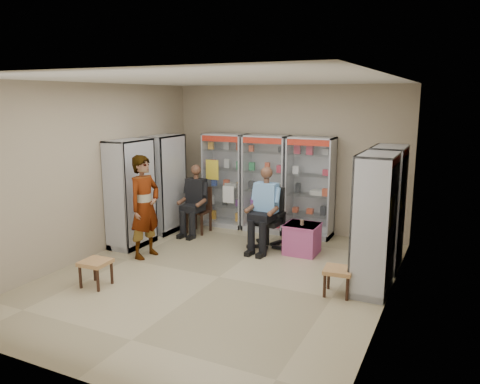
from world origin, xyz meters
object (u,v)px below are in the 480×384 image
at_px(cabinet_right_near, 374,224).
at_px(seated_shopkeeper, 267,211).
at_px(office_chair, 268,219).
at_px(pink_trunk, 302,239).
at_px(woven_stool_a, 338,281).
at_px(cabinet_back_mid, 266,184).
at_px(standing_man, 145,207).
at_px(cabinet_back_right, 310,187).
at_px(cabinet_back_left, 225,180).
at_px(woven_stool_b, 96,273).
at_px(cabinet_right_far, 386,208).
at_px(cabinet_left_near, 131,194).
at_px(wooden_chair, 198,210).
at_px(cabinet_left_far, 165,184).

relative_size(cabinet_right_near, seated_shopkeeper, 1.39).
height_order(office_chair, pink_trunk, office_chair).
xyz_separation_m(pink_trunk, woven_stool_a, (1.02, -1.49, -0.08)).
bearing_deg(cabinet_back_mid, standing_man, -117.42).
bearing_deg(seated_shopkeeper, cabinet_back_right, 71.03).
height_order(cabinet_back_left, woven_stool_a, cabinet_back_left).
distance_m(woven_stool_a, woven_stool_b, 3.54).
bearing_deg(cabinet_back_right, pink_trunk, -79.17).
relative_size(woven_stool_a, woven_stool_b, 0.99).
distance_m(cabinet_back_mid, cabinet_right_far, 2.82).
xyz_separation_m(cabinet_right_far, woven_stool_b, (-3.71, -2.70, -0.80)).
relative_size(cabinet_left_near, office_chair, 1.77).
height_order(cabinet_left_near, standing_man, cabinet_left_near).
height_order(cabinet_right_far, woven_stool_b, cabinet_right_far).
height_order(wooden_chair, woven_stool_b, wooden_chair).
relative_size(wooden_chair, woven_stool_b, 2.37).
relative_size(cabinet_back_left, cabinet_back_mid, 1.00).
xyz_separation_m(cabinet_back_right, cabinet_left_far, (-2.83, -0.93, 0.00)).
bearing_deg(cabinet_right_far, standing_man, 108.70).
xyz_separation_m(cabinet_back_left, cabinet_left_far, (-0.93, -0.93, 0.00)).
bearing_deg(woven_stool_a, cabinet_back_right, 115.47).
distance_m(cabinet_back_mid, cabinet_back_right, 0.95).
bearing_deg(pink_trunk, wooden_chair, 171.28).
distance_m(cabinet_left_near, woven_stool_a, 4.18).
xyz_separation_m(seated_shopkeeper, pink_trunk, (0.67, 0.05, -0.45)).
bearing_deg(cabinet_right_far, cabinet_back_left, 72.25).
bearing_deg(cabinet_left_far, cabinet_right_far, 87.43).
height_order(pink_trunk, woven_stool_b, pink_trunk).
xyz_separation_m(pink_trunk, standing_man, (-2.42, -1.34, 0.63)).
bearing_deg(cabinet_back_mid, cabinet_back_right, 0.00).
bearing_deg(cabinet_back_mid, cabinet_right_far, -23.65).
bearing_deg(standing_man, cabinet_back_right, -34.77).
bearing_deg(office_chair, cabinet_left_near, -155.23).
bearing_deg(cabinet_left_far, seated_shopkeeper, 84.95).
distance_m(cabinet_right_near, pink_trunk, 1.96).
xyz_separation_m(cabinet_back_mid, woven_stool_a, (2.18, -2.58, -0.80)).
distance_m(cabinet_right_far, cabinet_left_far, 4.46).
xyz_separation_m(seated_shopkeeper, woven_stool_a, (1.69, -1.44, -0.52)).
relative_size(cabinet_back_left, standing_man, 1.11).
distance_m(pink_trunk, woven_stool_b, 3.57).
bearing_deg(seated_shopkeeper, cabinet_left_near, -156.28).
relative_size(cabinet_back_mid, cabinet_right_near, 1.00).
xyz_separation_m(cabinet_back_mid, office_chair, (0.49, -1.09, -0.43)).
relative_size(cabinet_back_mid, cabinet_left_near, 1.00).
xyz_separation_m(cabinet_right_near, wooden_chair, (-3.78, 1.50, -0.53)).
bearing_deg(woven_stool_b, office_chair, 59.43).
height_order(cabinet_right_near, standing_man, cabinet_right_near).
distance_m(cabinet_back_right, woven_stool_b, 4.43).
distance_m(wooden_chair, woven_stool_a, 3.87).
height_order(woven_stool_a, woven_stool_b, woven_stool_b).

